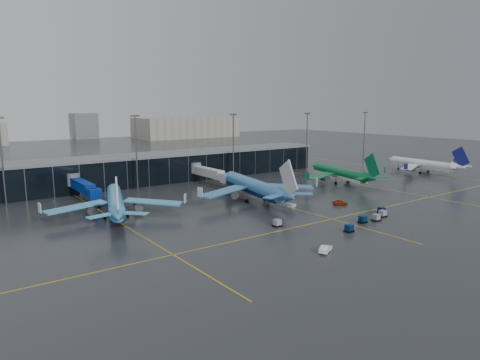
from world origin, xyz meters
TOP-DOWN VIEW (x-y plane):
  - ground at (0.00, 0.00)m, footprint 600.00×600.00m
  - terminal_pier at (0.00, 62.00)m, footprint 142.00×17.00m
  - jet_bridges at (-35.00, 42.99)m, footprint 94.00×27.50m
  - flood_masts at (5.00, 50.00)m, footprint 203.00×0.50m
  - distant_hangars at (49.94, 270.08)m, footprint 260.00×71.00m
  - taxi_lines at (10.00, 10.61)m, footprint 220.00×120.00m
  - airliner_arkefly at (-33.50, 20.18)m, footprint 47.37×50.59m
  - airliner_klm_near at (7.31, 14.46)m, footprint 48.13×52.49m
  - airliner_aer_lingus at (51.59, 19.08)m, footprint 43.70×47.32m
  - airliner_ba at (99.49, 15.30)m, footprint 37.47×41.82m
  - baggage_carts at (12.97, -20.20)m, footprint 32.84×14.63m
  - mobile_airstair at (10.71, 1.71)m, footprint 3.08×3.72m
  - service_van_red at (24.10, -5.46)m, footprint 4.51×3.84m
  - service_van_white at (-9.95, -31.32)m, footprint 4.70×3.41m

SIDE VIEW (x-z plane):
  - ground at x=0.00m, z-range 0.00..0.00m
  - taxi_lines at x=10.00m, z-range 0.00..0.02m
  - service_van_red at x=24.10m, z-range 0.00..1.46m
  - service_van_white at x=-9.95m, z-range 0.00..1.47m
  - baggage_carts at x=12.97m, z-range -0.09..1.61m
  - mobile_airstair at x=10.71m, z-range -0.95..2.49m
  - jet_bridges at x=-35.00m, z-range 0.95..8.15m
  - terminal_pier at x=0.00m, z-range 0.07..10.77m
  - airliner_ba at x=99.49m, z-range 0.00..12.01m
  - airliner_aer_lingus at x=51.59m, z-range 0.00..12.35m
  - airliner_arkefly at x=-33.50m, z-range 0.00..12.70m
  - airliner_klm_near at x=7.31m, z-range 0.00..14.00m
  - distant_hangars at x=49.94m, z-range -2.21..19.79m
  - flood_masts at x=5.00m, z-range 1.06..26.56m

